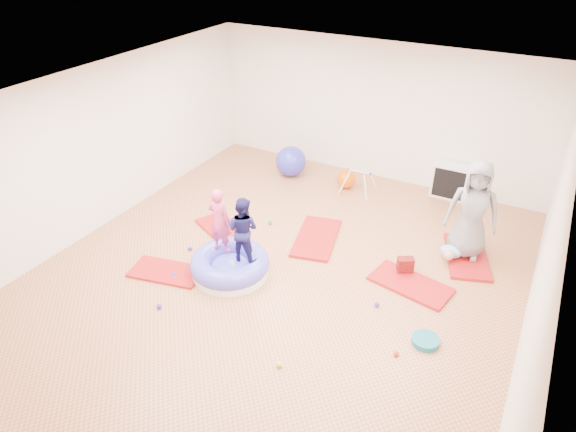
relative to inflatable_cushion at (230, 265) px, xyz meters
The scene contains 19 objects.
room 1.46m from the inflatable_cushion, 26.74° to the left, with size 7.01×8.01×2.81m.
gym_mat_front_left 1.01m from the inflatable_cushion, 151.49° to the right, with size 1.11×0.56×0.05m, color #BA1600.
gym_mat_mid_left 1.29m from the inflatable_cushion, 130.74° to the left, with size 1.06×0.53×0.04m, color #BA1600.
gym_mat_center_back 1.70m from the inflatable_cushion, 63.19° to the left, with size 1.30×0.65×0.05m, color #BA1600.
gym_mat_right 2.78m from the inflatable_cushion, 22.15° to the left, with size 1.20×0.60×0.05m, color #BA1600.
gym_mat_rear_right 3.85m from the inflatable_cushion, 34.65° to the left, with size 1.26×0.63×0.05m, color #BA1600.
inflatable_cushion is the anchor object (origin of this frame).
child_pink 0.78m from the inflatable_cushion, 151.17° to the left, with size 0.39×0.26×1.07m, color #D73D6F.
child_navy 0.77m from the inflatable_cushion, 21.08° to the left, with size 0.51×0.40×1.05m, color #181549.
adult_caregiver 3.88m from the inflatable_cushion, 35.57° to the left, with size 0.80×0.52×1.64m, color slate.
infant 3.53m from the inflatable_cushion, 34.11° to the left, with size 0.35×0.36×0.21m.
ball_pit_balls 0.67m from the inflatable_cushion, 16.08° to the right, with size 3.85×2.92×0.07m.
exercise_ball_blue 3.59m from the inflatable_cushion, 102.98° to the left, with size 0.64×0.64×0.64m, color #2D2EB7.
exercise_ball_orange 3.55m from the inflatable_cushion, 82.57° to the left, with size 0.38×0.38×0.38m, color #DE5901.
infant_play_gym 3.53m from the inflatable_cushion, 77.71° to the left, with size 0.62×0.59×0.48m.
cube_shelf 4.78m from the inflatable_cushion, 60.02° to the left, with size 0.69×0.34×0.69m.
balance_disc 3.10m from the inflatable_cushion, ahead, with size 0.36×0.36×0.08m, color #156677.
backpack 2.72m from the inflatable_cushion, 28.52° to the left, with size 0.24×0.15×0.28m, color red.
yellow_toy 0.33m from the inflatable_cushion, 104.44° to the right, with size 0.19×0.19×0.03m, color #FFF61A.
Camera 1 is at (3.19, -5.55, 4.90)m, focal length 32.00 mm.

